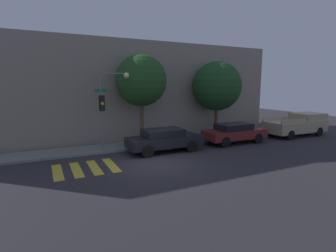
{
  "coord_description": "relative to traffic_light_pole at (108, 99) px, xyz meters",
  "views": [
    {
      "loc": [
        -5.23,
        -12.27,
        4.1
      ],
      "look_at": [
        1.76,
        2.1,
        1.6
      ],
      "focal_mm": 28.0,
      "sensor_mm": 36.0,
      "label": 1
    }
  ],
  "objects": [
    {
      "name": "sedan_near_corner",
      "position": [
        3.12,
        -1.27,
        -2.54
      ],
      "size": [
        4.67,
        1.8,
        1.43
      ],
      "color": "black",
      "rests_on": "ground"
    },
    {
      "name": "sedan_middle",
      "position": [
        8.63,
        -1.27,
        -2.54
      ],
      "size": [
        4.63,
        1.78,
        1.42
      ],
      "color": "maroon",
      "rests_on": "ground"
    },
    {
      "name": "building_row",
      "position": [
        1.61,
        5.42,
        0.34
      ],
      "size": [
        26.0,
        6.0,
        7.3
      ],
      "primitive_type": "cube",
      "color": "gray",
      "rests_on": "ground"
    },
    {
      "name": "pickup_truck",
      "position": [
        15.16,
        -1.27,
        -2.37
      ],
      "size": [
        5.35,
        2.11,
        1.8
      ],
      "color": "tan",
      "rests_on": "ground"
    },
    {
      "name": "ground_plane",
      "position": [
        1.61,
        -3.37,
        -3.31
      ],
      "size": [
        60.0,
        60.0,
        0.0
      ],
      "primitive_type": "plane",
      "color": "#2D2B30"
    },
    {
      "name": "tree_midblock",
      "position": [
        8.76,
        1.15,
        0.7
      ],
      "size": [
        3.79,
        3.79,
        5.92
      ],
      "color": "#4C3823",
      "rests_on": "ground"
    },
    {
      "name": "traffic_light_pole",
      "position": [
        0.0,
        0.0,
        0.0
      ],
      "size": [
        2.13,
        0.56,
        4.93
      ],
      "color": "slate",
      "rests_on": "ground"
    },
    {
      "name": "tree_near_corner",
      "position": [
        2.55,
        1.15,
        1.08
      ],
      "size": [
        3.44,
        3.44,
        6.13
      ],
      "color": "brown",
      "rests_on": "ground"
    },
    {
      "name": "crosswalk",
      "position": [
        -1.83,
        -2.57,
        -3.31
      ],
      "size": [
        3.03,
        2.6,
        0.0
      ],
      "color": "gold",
      "rests_on": "ground"
    },
    {
      "name": "sidewalk",
      "position": [
        1.61,
        0.93,
        -3.24
      ],
      "size": [
        26.0,
        2.19,
        0.14
      ],
      "primitive_type": "cube",
      "color": "slate",
      "rests_on": "ground"
    }
  ]
}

